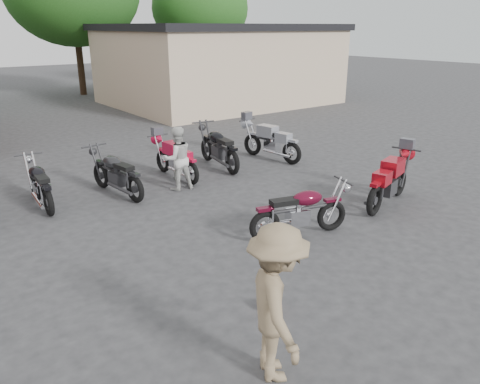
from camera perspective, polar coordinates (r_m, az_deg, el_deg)
ground at (r=7.96m, az=9.18°, el=-8.19°), size 90.00×90.00×0.00m
stucco_building at (r=24.13m, az=-2.62°, el=14.99°), size 10.00×8.00×3.50m
tree_2 at (r=28.32m, az=-19.51°, el=20.02°), size 7.04×7.04×8.80m
tree_3 at (r=31.82m, az=-4.82°, el=19.75°), size 6.08×6.08×7.60m
vintage_motorcycle at (r=8.59m, az=7.50°, el=-1.94°), size 1.99×1.13×1.10m
sportbike at (r=10.51m, az=17.78°, el=1.58°), size 2.16×1.22×1.19m
helmet at (r=6.55m, az=3.79°, el=-13.45°), size 0.28×0.28×0.21m
person_light at (r=11.05m, az=-7.65°, el=4.06°), size 0.80×0.66×1.50m
person_tan at (r=5.11m, az=4.52°, el=-13.41°), size 1.11×1.34×1.80m
row_bike_2 at (r=10.86m, az=-23.29°, el=1.17°), size 0.73×1.90×1.08m
row_bike_3 at (r=11.01m, az=-14.93°, el=2.51°), size 0.92×2.03×1.13m
row_bike_4 at (r=11.98m, az=-7.89°, el=4.23°), size 0.68×1.89×1.08m
row_bike_5 at (r=12.80m, az=-2.66°, el=5.72°), size 1.00×2.20×1.23m
row_bike_6 at (r=13.58m, az=3.75°, el=6.41°), size 0.99×2.11×1.18m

